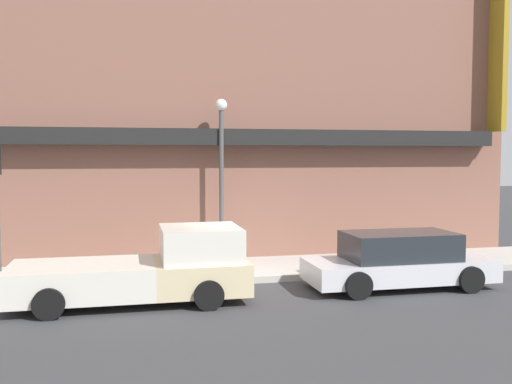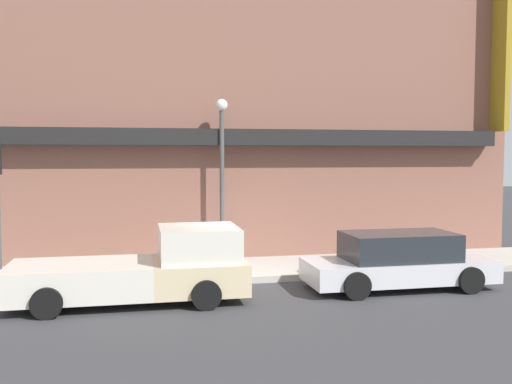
{
  "view_description": "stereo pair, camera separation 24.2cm",
  "coord_description": "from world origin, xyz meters",
  "px_view_note": "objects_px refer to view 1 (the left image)",
  "views": [
    {
      "loc": [
        -2.88,
        -14.69,
        3.46
      ],
      "look_at": [
        0.69,
        1.18,
        2.38
      ],
      "focal_mm": 40.0,
      "sensor_mm": 36.0,
      "label": 1
    },
    {
      "loc": [
        -2.64,
        -14.74,
        3.46
      ],
      "look_at": [
        0.69,
        1.18,
        2.38
      ],
      "focal_mm": 40.0,
      "sensor_mm": 36.0,
      "label": 2
    }
  ],
  "objects_px": {
    "fire_hydrant": "(136,265)",
    "street_lamp": "(221,159)",
    "parked_car": "(399,261)",
    "pickup_truck": "(148,270)"
  },
  "relations": [
    {
      "from": "parked_car",
      "to": "street_lamp",
      "type": "bearing_deg",
      "value": 136.99
    },
    {
      "from": "parked_car",
      "to": "fire_hydrant",
      "type": "xyz_separation_m",
      "value": [
        -6.64,
        2.03,
        -0.21
      ]
    },
    {
      "from": "parked_car",
      "to": "street_lamp",
      "type": "height_order",
      "value": "street_lamp"
    },
    {
      "from": "pickup_truck",
      "to": "parked_car",
      "type": "height_order",
      "value": "pickup_truck"
    },
    {
      "from": "fire_hydrant",
      "to": "street_lamp",
      "type": "xyz_separation_m",
      "value": [
        2.58,
        1.55,
        2.82
      ]
    },
    {
      "from": "pickup_truck",
      "to": "fire_hydrant",
      "type": "bearing_deg",
      "value": 95.51
    },
    {
      "from": "pickup_truck",
      "to": "parked_car",
      "type": "bearing_deg",
      "value": -1.36
    },
    {
      "from": "pickup_truck",
      "to": "street_lamp",
      "type": "xyz_separation_m",
      "value": [
        2.33,
        3.58,
        2.55
      ]
    },
    {
      "from": "parked_car",
      "to": "street_lamp",
      "type": "xyz_separation_m",
      "value": [
        -4.06,
        3.58,
        2.6
      ]
    },
    {
      "from": "parked_car",
      "to": "fire_hydrant",
      "type": "relative_size",
      "value": 7.68
    }
  ]
}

